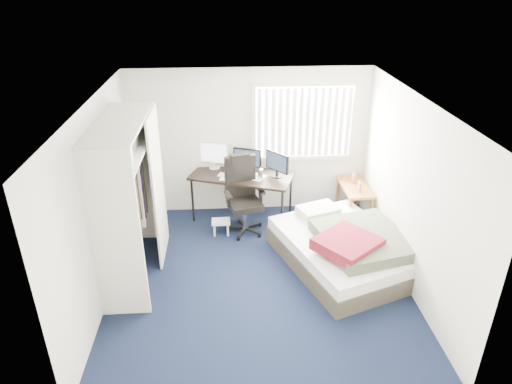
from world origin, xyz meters
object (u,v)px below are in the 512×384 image
object	(u,v)px
office_chair	(243,202)
nightstand	(355,190)
desk	(242,173)
bed	(346,248)

from	to	relation	value
office_chair	nightstand	bearing A→B (deg)	7.50
desk	nightstand	size ratio (longest dim) A/B	2.06
desk	nightstand	distance (m)	1.92
bed	nightstand	bearing A→B (deg)	70.82
desk	office_chair	size ratio (longest dim) A/B	1.43
bed	desk	bearing A→B (deg)	133.32
office_chair	bed	xyz separation A→B (m)	(1.43, -1.11, -0.21)
desk	nightstand	world-z (taller)	desk
desk	office_chair	xyz separation A→B (m)	(-0.01, -0.39, -0.35)
office_chair	nightstand	distance (m)	1.92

